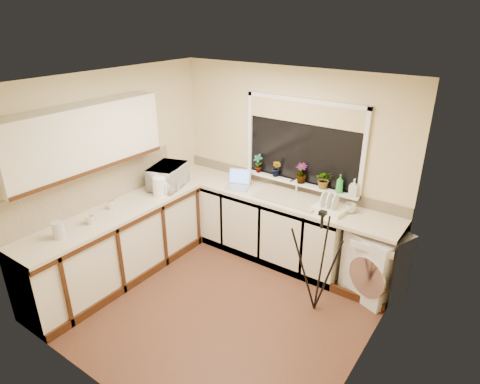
# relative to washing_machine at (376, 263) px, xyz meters

# --- Properties ---
(floor) EXTENTS (3.20, 3.20, 0.00)m
(floor) POSITION_rel_washing_machine_xyz_m (-1.36, -1.18, -0.40)
(floor) COLOR brown
(floor) RESTS_ON ground
(ceiling) EXTENTS (3.20, 3.20, 0.00)m
(ceiling) POSITION_rel_washing_machine_xyz_m (-1.36, -1.18, 2.05)
(ceiling) COLOR white
(ceiling) RESTS_ON ground
(wall_back) EXTENTS (3.20, 0.00, 3.20)m
(wall_back) POSITION_rel_washing_machine_xyz_m (-1.36, 0.32, 0.82)
(wall_back) COLOR beige
(wall_back) RESTS_ON ground
(wall_front) EXTENTS (3.20, 0.00, 3.20)m
(wall_front) POSITION_rel_washing_machine_xyz_m (-1.36, -2.68, 0.82)
(wall_front) COLOR beige
(wall_front) RESTS_ON ground
(wall_left) EXTENTS (0.00, 3.00, 3.00)m
(wall_left) POSITION_rel_washing_machine_xyz_m (-2.96, -1.18, 0.82)
(wall_left) COLOR beige
(wall_left) RESTS_ON ground
(wall_right) EXTENTS (0.00, 3.00, 3.00)m
(wall_right) POSITION_rel_washing_machine_xyz_m (0.24, -1.18, 0.82)
(wall_right) COLOR beige
(wall_right) RESTS_ON ground
(base_cabinet_back) EXTENTS (2.55, 0.60, 0.86)m
(base_cabinet_back) POSITION_rel_washing_machine_xyz_m (-1.69, 0.02, 0.03)
(base_cabinet_back) COLOR silver
(base_cabinet_back) RESTS_ON floor
(base_cabinet_left) EXTENTS (0.54, 2.40, 0.86)m
(base_cabinet_left) POSITION_rel_washing_machine_xyz_m (-2.66, -1.48, 0.03)
(base_cabinet_left) COLOR silver
(base_cabinet_left) RESTS_ON floor
(worktop_back) EXTENTS (3.20, 0.60, 0.04)m
(worktop_back) POSITION_rel_washing_machine_xyz_m (-1.36, 0.02, 0.48)
(worktop_back) COLOR beige
(worktop_back) RESTS_ON base_cabinet_back
(worktop_left) EXTENTS (0.60, 2.40, 0.04)m
(worktop_left) POSITION_rel_washing_machine_xyz_m (-2.66, -1.48, 0.48)
(worktop_left) COLOR beige
(worktop_left) RESTS_ON base_cabinet_left
(upper_cabinet) EXTENTS (0.28, 1.90, 0.70)m
(upper_cabinet) POSITION_rel_washing_machine_xyz_m (-2.80, -1.63, 1.40)
(upper_cabinet) COLOR silver
(upper_cabinet) RESTS_ON wall_left
(splashback_left) EXTENTS (0.02, 2.40, 0.45)m
(splashback_left) POSITION_rel_washing_machine_xyz_m (-2.95, -1.48, 0.72)
(splashback_left) COLOR beige
(splashback_left) RESTS_ON wall_left
(splashback_back) EXTENTS (3.20, 0.02, 0.14)m
(splashback_back) POSITION_rel_washing_machine_xyz_m (-1.36, 0.31, 0.57)
(splashback_back) COLOR beige
(splashback_back) RESTS_ON wall_back
(window_glass) EXTENTS (1.50, 0.02, 1.00)m
(window_glass) POSITION_rel_washing_machine_xyz_m (-1.16, 0.31, 1.15)
(window_glass) COLOR black
(window_glass) RESTS_ON wall_back
(window_blind) EXTENTS (1.50, 0.02, 0.25)m
(window_blind) POSITION_rel_washing_machine_xyz_m (-1.16, 0.28, 1.52)
(window_blind) COLOR tan
(window_blind) RESTS_ON wall_back
(windowsill) EXTENTS (1.60, 0.14, 0.03)m
(windowsill) POSITION_rel_washing_machine_xyz_m (-1.16, 0.25, 0.63)
(windowsill) COLOR white
(windowsill) RESTS_ON wall_back
(sink) EXTENTS (0.82, 0.46, 0.03)m
(sink) POSITION_rel_washing_machine_xyz_m (-1.16, 0.02, 0.51)
(sink) COLOR tan
(sink) RESTS_ON worktop_back
(faucet) EXTENTS (0.03, 0.03, 0.24)m
(faucet) POSITION_rel_washing_machine_xyz_m (-1.16, 0.20, 0.62)
(faucet) COLOR silver
(faucet) RESTS_ON worktop_back
(washing_machine) EXTENTS (0.72, 0.71, 0.80)m
(washing_machine) POSITION_rel_washing_machine_xyz_m (0.00, 0.00, 0.00)
(washing_machine) COLOR silver
(washing_machine) RESTS_ON floor
(laptop) EXTENTS (0.38, 0.37, 0.22)m
(laptop) POSITION_rel_washing_machine_xyz_m (-1.91, -0.02, 0.56)
(laptop) COLOR #A2A2AA
(laptop) RESTS_ON worktop_back
(kettle) EXTENTS (0.18, 0.18, 0.24)m
(kettle) POSITION_rel_washing_machine_xyz_m (-2.55, -0.83, 0.62)
(kettle) COLOR white
(kettle) RESTS_ON worktop_left
(dish_rack) EXTENTS (0.39, 0.31, 0.05)m
(dish_rack) POSITION_rel_washing_machine_xyz_m (-0.60, -0.02, 0.53)
(dish_rack) COLOR white
(dish_rack) RESTS_ON worktop_back
(tripod) EXTENTS (0.79, 0.79, 1.21)m
(tripod) POSITION_rel_washing_machine_xyz_m (-0.43, -0.65, 0.20)
(tripod) COLOR black
(tripod) RESTS_ON floor
(glass_jug) EXTENTS (0.12, 0.12, 0.18)m
(glass_jug) POSITION_rel_washing_machine_xyz_m (-2.63, -2.18, 0.59)
(glass_jug) COLOR #B8BEC3
(glass_jug) RESTS_ON worktop_left
(steel_jar) EXTENTS (0.08, 0.08, 0.11)m
(steel_jar) POSITION_rel_washing_machine_xyz_m (-2.74, -1.44, 0.55)
(steel_jar) COLOR white
(steel_jar) RESTS_ON worktop_left
(microwave) EXTENTS (0.51, 0.62, 0.30)m
(microwave) POSITION_rel_washing_machine_xyz_m (-2.66, -0.57, 0.65)
(microwave) COLOR white
(microwave) RESTS_ON worktop_left
(plant_a) EXTENTS (0.13, 0.09, 0.25)m
(plant_a) POSITION_rel_washing_machine_xyz_m (-1.77, 0.23, 0.78)
(plant_a) COLOR #999999
(plant_a) RESTS_ON windowsill
(plant_b) EXTENTS (0.14, 0.12, 0.23)m
(plant_b) POSITION_rel_washing_machine_xyz_m (-1.49, 0.24, 0.76)
(plant_b) COLOR #999999
(plant_b) RESTS_ON windowsill
(plant_c) EXTENTS (0.15, 0.15, 0.26)m
(plant_c) POSITION_rel_washing_machine_xyz_m (-1.13, 0.24, 0.78)
(plant_c) COLOR #999999
(plant_c) RESTS_ON windowsill
(plant_d) EXTENTS (0.27, 0.25, 0.23)m
(plant_d) POSITION_rel_washing_machine_xyz_m (-0.82, 0.24, 0.77)
(plant_d) COLOR #999999
(plant_d) RESTS_ON windowsill
(soap_bottle_green) EXTENTS (0.11, 0.12, 0.23)m
(soap_bottle_green) POSITION_rel_washing_machine_xyz_m (-0.61, 0.23, 0.76)
(soap_bottle_green) COLOR green
(soap_bottle_green) RESTS_ON windowsill
(soap_bottle_clear) EXTENTS (0.10, 0.11, 0.21)m
(soap_bottle_clear) POSITION_rel_washing_machine_xyz_m (-0.44, 0.24, 0.75)
(soap_bottle_clear) COLOR #999999
(soap_bottle_clear) RESTS_ON windowsill
(cup_back) EXTENTS (0.15, 0.15, 0.11)m
(cup_back) POSITION_rel_washing_machine_xyz_m (-0.40, 0.09, 0.55)
(cup_back) COLOR beige
(cup_back) RESTS_ON worktop_back
(cup_left) EXTENTS (0.12, 0.12, 0.10)m
(cup_left) POSITION_rel_washing_machine_xyz_m (-2.63, -1.82, 0.55)
(cup_left) COLOR beige
(cup_left) RESTS_ON worktop_left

